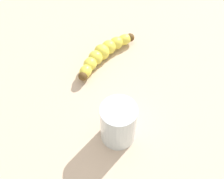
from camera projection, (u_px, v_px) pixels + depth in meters
The scene contains 3 objects.
wooden_tabletop at pixel (79, 65), 78.65cm from camera, with size 120.00×120.00×3.00cm, color #C9AF94.
banana at pixel (104, 53), 76.34cm from camera, with size 18.35×9.60×3.99cm.
smoothie_glass at pixel (118, 124), 61.12cm from camera, with size 7.32×7.32×9.72cm.
Camera 1 is at (46.96, 24.80, 60.50)cm, focal length 48.91 mm.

